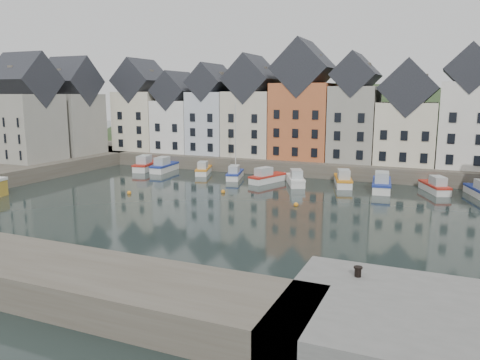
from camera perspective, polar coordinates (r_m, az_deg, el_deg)
The scene contains 17 objects.
ground at distance 47.52m, azimuth -1.87°, elevation -3.82°, with size 260.00×260.00×0.00m, color black.
far_quay at distance 75.06m, azimuth 7.95°, elevation 2.13°, with size 90.00×16.00×2.00m, color #4F483D.
hillside at distance 103.92m, azimuth 11.57°, elevation -6.38°, with size 153.60×70.40×64.00m.
far_terrace at distance 71.62m, azimuth 10.17°, elevation 8.00°, with size 72.37×8.16×17.78m.
left_terrace at distance 78.43m, azimuth -22.08°, elevation 7.61°, with size 7.65×17.00×15.69m.
mooring_buoys at distance 53.86m, azimuth -3.30°, elevation -1.97°, with size 20.50×5.50×0.50m.
boat_a at distance 74.51m, azimuth -11.35°, elevation 1.79°, with size 3.55×7.15×2.63m.
boat_b at distance 72.80m, azimuth -9.18°, elevation 1.64°, with size 2.65×6.76×2.53m.
boat_c at distance 69.70m, azimuth -4.47°, elevation 1.26°, with size 3.39×5.80×2.13m.
boat_d at distance 65.67m, azimuth -0.64°, elevation 0.77°, with size 3.11×5.83×10.64m.
boat_e at distance 62.88m, azimuth 3.31°, elevation 0.32°, with size 3.79×6.27×2.30m.
boat_f at distance 61.58m, azimuth 6.79°, elevation 0.06°, with size 4.15×6.30×2.33m.
boat_g at distance 61.98m, azimuth 12.45°, elevation -0.02°, with size 3.58×6.61×2.42m.
boat_h at distance 60.03m, azimuth 16.87°, elevation -0.49°, with size 2.93×7.15×2.67m.
boat_i at distance 61.19m, azimuth 22.68°, elevation -0.77°, with size 4.00×6.16×2.27m.
boat_j at distance 60.96m, azimuth 27.23°, elevation -1.18°, with size 3.41×6.02×2.21m.
mooring_bollard at distance 26.38m, azimuth 14.18°, elevation -10.72°, with size 0.48×0.48×0.56m.
Camera 1 is at (19.70, -41.64, 11.68)m, focal length 35.00 mm.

